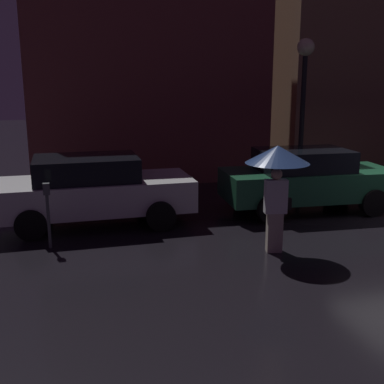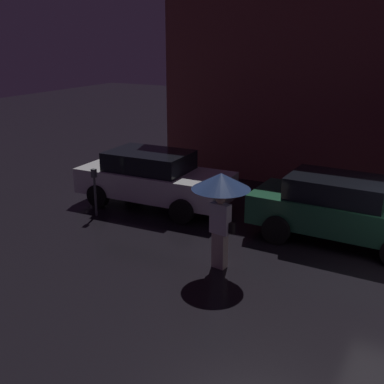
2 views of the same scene
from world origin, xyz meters
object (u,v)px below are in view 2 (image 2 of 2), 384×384
object	(u,v)px
parked_car_white	(154,178)
parking_meter	(95,187)
pedestrian_with_umbrella	(221,190)
parked_car_green	(342,208)

from	to	relation	value
parked_car_white	parking_meter	size ratio (longest dim) A/B	3.39
parking_meter	pedestrian_with_umbrella	bearing A→B (deg)	-15.71
parked_car_green	parking_meter	distance (m)	6.15
parked_car_green	parked_car_white	bearing A→B (deg)	-179.18
parked_car_green	pedestrian_with_umbrella	size ratio (longest dim) A/B	2.08
parked_car_green	parking_meter	size ratio (longest dim) A/B	3.28
parked_car_white	pedestrian_with_umbrella	bearing A→B (deg)	-40.71
parked_car_white	pedestrian_with_umbrella	distance (m)	4.24
parked_car_white	pedestrian_with_umbrella	world-z (taller)	pedestrian_with_umbrella
pedestrian_with_umbrella	parking_meter	xyz separation A→B (m)	(-4.12, 1.16, -0.87)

